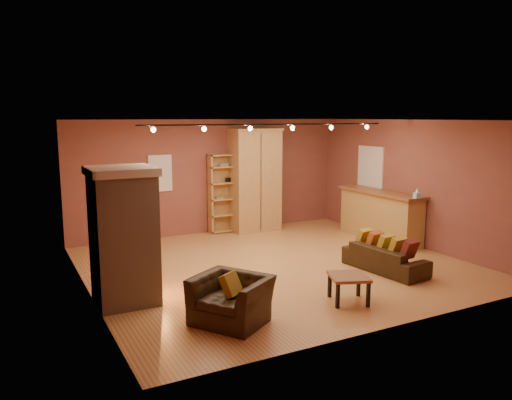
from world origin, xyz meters
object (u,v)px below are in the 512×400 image
fireplace (124,236)px  loveseat (385,253)px  coffee_table (349,279)px  bookcase (223,192)px  armoire (255,180)px  bar_counter (380,215)px  armchair (231,292)px

fireplace → loveseat: bearing=-7.9°
loveseat → coffee_table: (-1.60, -0.96, 0.02)m
bookcase → armoire: armoire is taller
fireplace → bar_counter: bearing=11.7°
armoire → coffee_table: (-1.02, -5.13, -0.92)m
fireplace → coffee_table: 3.54m
loveseat → coffee_table: 1.87m
armoire → bar_counter: size_ratio=1.07×
armoire → bar_counter: (2.15, -2.23, -0.71)m
armoire → loveseat: 4.31m
bar_counter → loveseat: bearing=-129.0°
fireplace → coffee_table: bearing=-27.7°
bookcase → coffee_table: (-0.25, -5.36, -0.63)m
fireplace → armoire: 5.40m
bookcase → armchair: 5.68m
bookcase → loveseat: (1.36, -4.39, -0.65)m
armchair → bar_counter: bearing=84.8°
fireplace → bar_counter: size_ratio=0.88×
loveseat → coffee_table: size_ratio=2.30×
bar_counter → bookcase: bearing=139.9°
fireplace → bookcase: bearing=48.5°
loveseat → bookcase: bearing=11.0°
bookcase → armchair: (-2.19, -5.21, -0.55)m
armoire → loveseat: (0.59, -4.17, -0.95)m
armchair → coffee_table: armchair is taller
bookcase → loveseat: size_ratio=1.15×
bookcase → loveseat: 4.64m
armoire → coffee_table: size_ratio=3.49×
armoire → coffee_table: 5.31m
armoire → armchair: armoire is taller
loveseat → coffee_table: loveseat is taller
armchair → coffee_table: 1.95m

